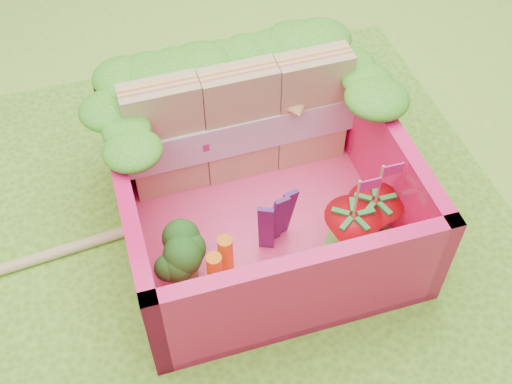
{
  "coord_description": "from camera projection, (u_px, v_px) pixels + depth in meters",
  "views": [
    {
      "loc": [
        -0.55,
        -1.96,
        2.58
      ],
      "look_at": [
        0.02,
        -0.08,
        0.28
      ],
      "focal_mm": 45.0,
      "sensor_mm": 36.0,
      "label": 1
    }
  ],
  "objects": [
    {
      "name": "ground",
      "position": [
        247.0,
        217.0,
        3.28
      ],
      "size": [
        14.0,
        14.0,
        0.0
      ],
      "primitive_type": "plane",
      "color": "#86C838",
      "rests_on": "ground"
    },
    {
      "name": "placemat",
      "position": [
        247.0,
        215.0,
        3.27
      ],
      "size": [
        2.6,
        2.6,
        0.03
      ],
      "primitive_type": "cube",
      "color": "#5F9A22",
      "rests_on": "ground"
    },
    {
      "name": "bento_floor",
      "position": [
        260.0,
        220.0,
        3.2
      ],
      "size": [
        1.3,
        1.3,
        0.05
      ],
      "primitive_type": "cube",
      "color": "#FF4178",
      "rests_on": "placemat"
    },
    {
      "name": "bento_box",
      "position": [
        260.0,
        188.0,
        3.01
      ],
      "size": [
        1.3,
        1.3,
        0.55
      ],
      "color": "#FF155C",
      "rests_on": "placemat"
    },
    {
      "name": "lettuce_ruffle",
      "position": [
        232.0,
        71.0,
        3.05
      ],
      "size": [
        1.43,
        0.77,
        0.11
      ],
      "color": "#1F8418",
      "rests_on": "bento_box"
    },
    {
      "name": "sandwich_stack",
      "position": [
        241.0,
        124.0,
        3.16
      ],
      "size": [
        1.17,
        0.19,
        0.65
      ],
      "color": "tan",
      "rests_on": "bento_floor"
    },
    {
      "name": "broccoli",
      "position": [
        183.0,
        257.0,
        2.8
      ],
      "size": [
        0.34,
        0.34,
        0.26
      ],
      "color": "#699849",
      "rests_on": "bento_floor"
    },
    {
      "name": "carrot_sticks",
      "position": [
        220.0,
        266.0,
        2.84
      ],
      "size": [
        0.14,
        0.15,
        0.26
      ],
      "color": "orange",
      "rests_on": "bento_floor"
    },
    {
      "name": "purple_wedges",
      "position": [
        276.0,
        220.0,
        2.93
      ],
      "size": [
        0.19,
        0.1,
        0.38
      ],
      "color": "#481751",
      "rests_on": "bento_floor"
    },
    {
      "name": "strawberry_left",
      "position": [
        350.0,
        233.0,
        2.94
      ],
      "size": [
        0.26,
        0.26,
        0.5
      ],
      "color": "red",
      "rests_on": "bento_floor"
    },
    {
      "name": "strawberry_right",
      "position": [
        372.0,
        218.0,
        3.0
      ],
      "size": [
        0.26,
        0.26,
        0.5
      ],
      "color": "red",
      "rests_on": "bento_floor"
    },
    {
      "name": "snap_peas",
      "position": [
        356.0,
        233.0,
        3.08
      ],
      "size": [
        0.57,
        0.51,
        0.05
      ],
      "color": "green",
      "rests_on": "bento_floor"
    },
    {
      "name": "chopsticks",
      "position": [
        32.0,
        260.0,
        3.04
      ],
      "size": [
        2.2,
        0.26,
        0.05
      ],
      "color": "#D9C177",
      "rests_on": "placemat"
    }
  ]
}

